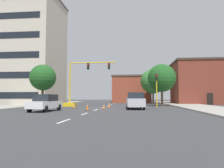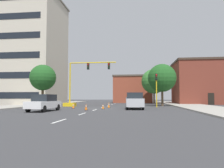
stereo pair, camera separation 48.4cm
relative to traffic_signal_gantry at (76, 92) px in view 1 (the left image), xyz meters
name	(u,v)px [view 1 (the left image)]	position (x,y,z in m)	size (l,w,h in m)	color
ground_plane	(100,108)	(4.59, -5.04, -2.18)	(160.00, 160.00, 0.00)	#38383A
sidewalk_left	(30,105)	(-8.88, 2.96, -2.11)	(6.00, 56.00, 0.14)	#9E998E
sidewalk_right	(192,106)	(18.07, 2.96, -2.11)	(6.00, 56.00, 0.14)	#9E998E
lane_stripe_seg_0	(64,121)	(4.59, -19.04, -2.18)	(0.16, 2.40, 0.01)	silver
lane_stripe_seg_1	(85,114)	(4.59, -13.54, -2.18)	(0.16, 2.40, 0.01)	silver
lane_stripe_seg_2	(96,110)	(4.59, -8.04, -2.18)	(0.16, 2.40, 0.01)	silver
lane_stripe_seg_3	(103,107)	(4.59, -2.54, -2.18)	(0.16, 2.40, 0.01)	silver
lane_stripe_seg_4	(108,106)	(4.59, 2.96, -2.18)	(0.16, 2.40, 0.01)	silver
lane_stripe_seg_5	(111,105)	(4.59, 8.46, -2.18)	(0.16, 2.40, 0.01)	silver
lane_stripe_seg_6	(114,104)	(4.59, 13.96, -2.18)	(0.16, 2.40, 0.01)	silver
building_tall_left	(28,51)	(-12.11, 7.82, 8.38)	(12.77, 11.87, 21.10)	beige
building_brick_center	(132,89)	(8.33, 22.19, 1.20)	(9.66, 8.25, 6.75)	brown
building_row_right	(201,83)	(22.96, 13.83, 2.27)	(11.57, 9.67, 8.89)	brown
traffic_signal_gantry	(76,92)	(0.00, 0.00, 0.00)	(8.09, 1.20, 6.83)	yellow
traffic_light_pole_right	(157,83)	(12.15, -1.05, 1.34)	(0.32, 0.47, 4.80)	yellow
tree_right_mid	(162,78)	(13.43, 3.10, 2.35)	(4.55, 4.55, 6.82)	brown
tree_left_near	(43,78)	(-4.18, -2.65, 2.07)	(3.75, 3.75, 6.15)	brown
tree_right_far	(153,81)	(12.98, 13.99, 2.59)	(5.29, 5.29, 7.43)	brown
pickup_truck_silver	(135,101)	(9.03, -5.69, -1.21)	(2.32, 5.51, 1.99)	#BCBCC1
sedan_white_near_left	(45,103)	(-0.20, -10.79, -1.30)	(2.14, 4.61, 1.74)	white
traffic_cone_roadside_a	(104,107)	(5.22, -6.08, -1.89)	(0.36, 0.36, 0.60)	black
traffic_cone_roadside_b	(87,107)	(3.71, -8.61, -1.83)	(0.36, 0.36, 0.72)	black
traffic_cone_roadside_c	(74,106)	(1.28, -5.45, -1.87)	(0.36, 0.36, 0.65)	black
traffic_cone_roadside_d	(109,105)	(5.60, -3.56, -1.82)	(0.36, 0.36, 0.75)	black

